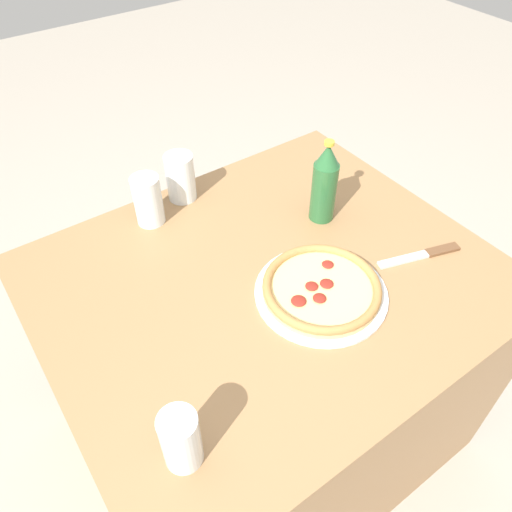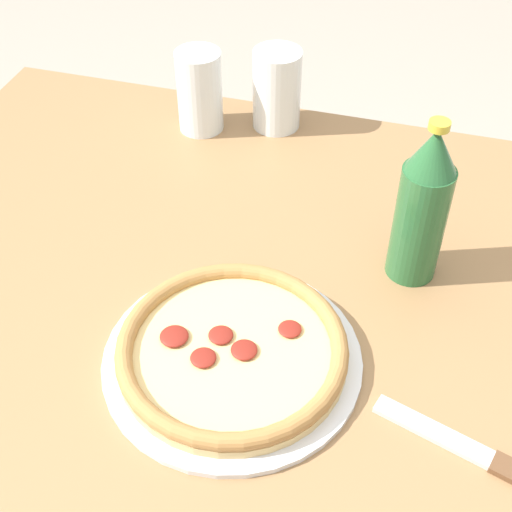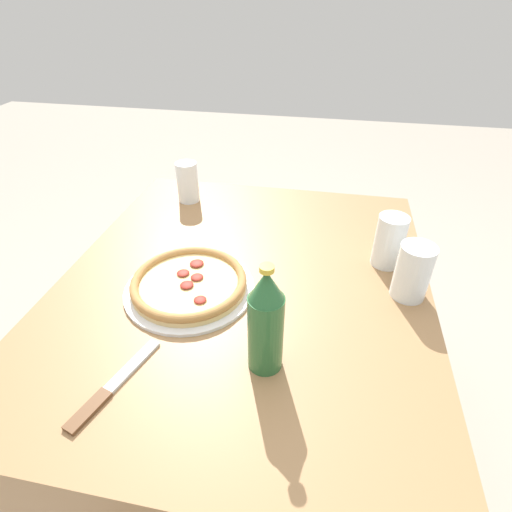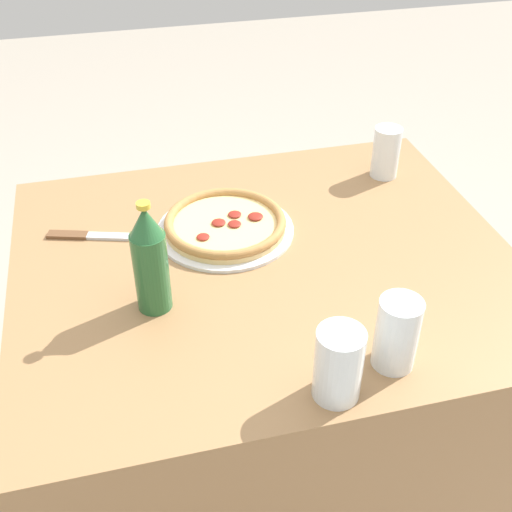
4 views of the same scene
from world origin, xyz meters
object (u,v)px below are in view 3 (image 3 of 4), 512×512
Objects in this scene: glass_water at (389,242)px; glass_iced_tea at (188,183)px; pizza_salami at (189,284)px; glass_cola at (412,274)px; beer_bottle at (266,322)px; knife at (112,387)px.

glass_iced_tea is (-0.24, -0.60, -0.00)m from glass_water.
pizza_salami is at bearing 18.77° from glass_iced_tea.
beer_bottle is (0.26, -0.29, 0.05)m from glass_cola.
pizza_salami reaches higher than knife.
pizza_salami is 2.37× the size of glass_iced_tea.
glass_water is (-0.12, -0.04, 0.00)m from glass_cola.
knife is (0.29, -0.05, -0.01)m from pizza_salami.
pizza_salami is 0.29m from beer_bottle.
glass_water is at bearing -160.63° from glass_cola.
glass_water is (-0.20, 0.46, 0.05)m from pizza_salami.
beer_bottle reaches higher than glass_water.
glass_cola is at bearing 123.73° from knife.
beer_bottle is at bearing -33.22° from glass_water.
glass_cola is 0.66m from knife.
glass_water is 0.70m from knife.
glass_water is 0.63× the size of knife.
glass_iced_tea is (-0.36, -0.65, 0.00)m from glass_cola.
beer_bottle is at bearing 30.13° from glass_iced_tea.
beer_bottle reaches higher than glass_iced_tea.
pizza_salami is 0.29m from knife.
glass_iced_tea reaches higher than pizza_salami.
glass_cola is 0.61× the size of knife.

